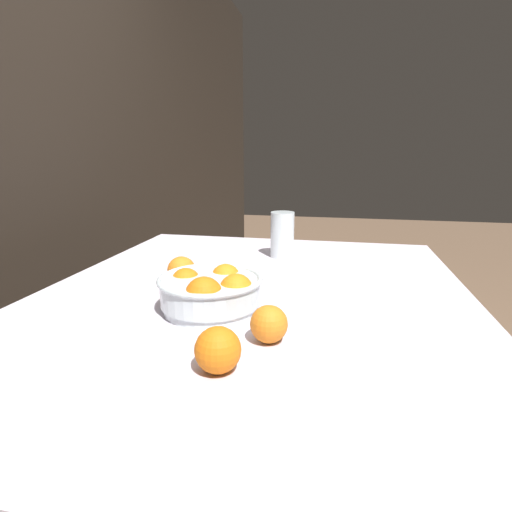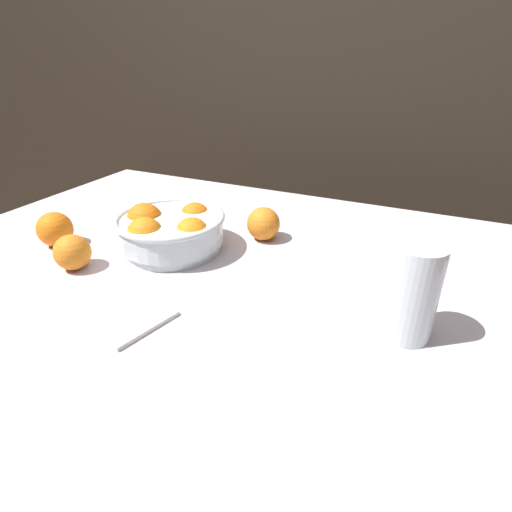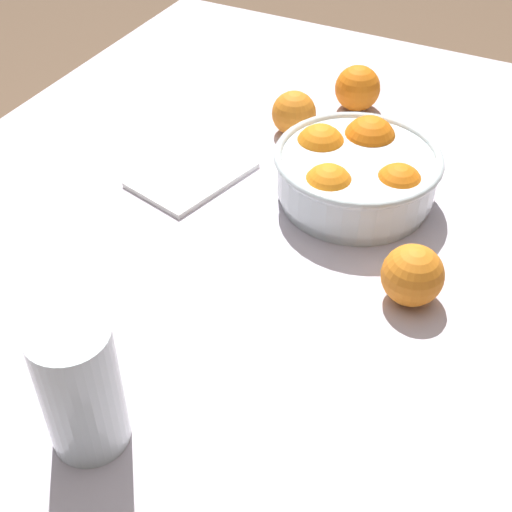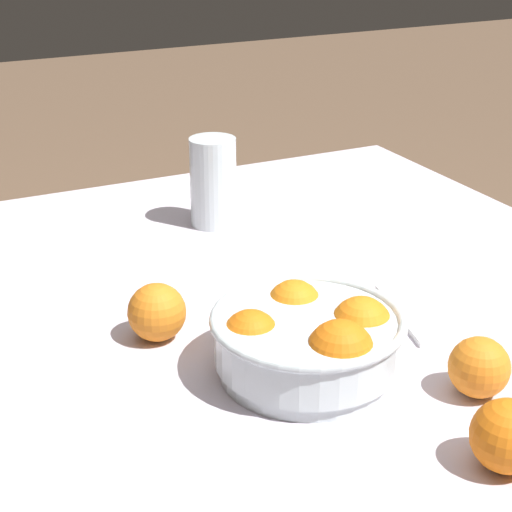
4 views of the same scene
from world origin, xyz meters
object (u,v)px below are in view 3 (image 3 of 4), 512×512
Objects in this scene: fruit_bowl at (355,172)px; juice_glass at (81,392)px; orange_loose_near_bowl at (294,113)px; orange_loose_front at (358,88)px; orange_loose_aside at (412,275)px.

fruit_bowl is 0.52m from juice_glass.
orange_loose_near_bowl is (-0.64, -0.06, -0.04)m from juice_glass.
juice_glass is 2.14× the size of orange_loose_near_bowl.
fruit_bowl reaches higher than orange_loose_near_bowl.
juice_glass is at bearing -10.36° from fruit_bowl.
fruit_bowl is 3.28× the size of orange_loose_near_bowl.
fruit_bowl reaches higher than orange_loose_front.
orange_loose_front is 0.48m from orange_loose_aside.
orange_loose_aside is (0.30, 0.30, 0.00)m from orange_loose_near_bowl.
juice_glass is 1.99× the size of orange_loose_front.
orange_loose_near_bowl is 0.42m from orange_loose_aside.
juice_glass is at bearing -0.19° from orange_loose_front.
juice_glass is at bearing -33.80° from orange_loose_aside.
orange_loose_front is (-0.12, 0.07, 0.00)m from orange_loose_near_bowl.
orange_loose_front reaches higher than orange_loose_near_bowl.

